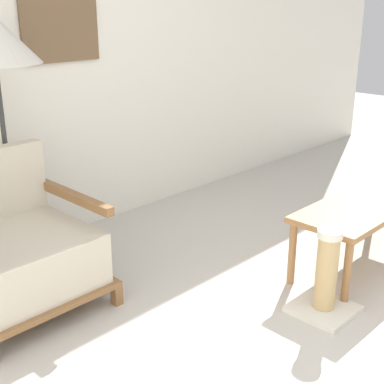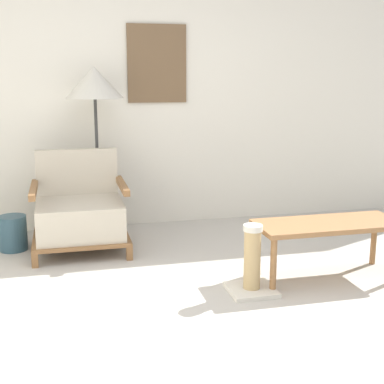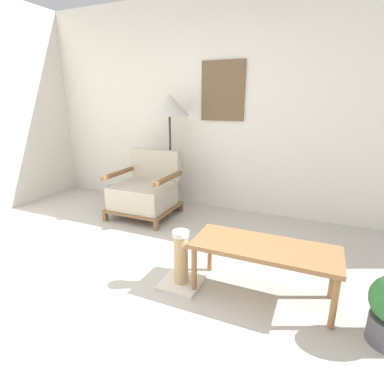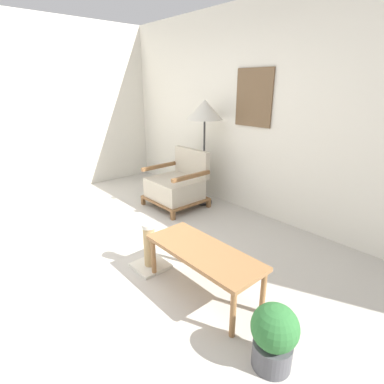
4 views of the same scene
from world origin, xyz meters
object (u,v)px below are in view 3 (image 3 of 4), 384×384
coffee_table (264,252)px  vase (116,197)px  scratching_post (181,265)px  armchair (145,192)px  floor_lamp (169,108)px

coffee_table → vase: bearing=152.1°
coffee_table → scratching_post: (-0.62, -0.13, -0.19)m
scratching_post → armchair: bearing=132.1°
armchair → coffee_table: bearing=-32.2°
armchair → coffee_table: size_ratio=0.77×
armchair → floor_lamp: size_ratio=0.54×
armchair → floor_lamp: 1.11m
coffee_table → vase: size_ratio=3.59×
floor_lamp → scratching_post: floor_lamp is taller
scratching_post → floor_lamp: bearing=119.8°
armchair → vase: (-0.56, 0.12, -0.17)m
armchair → floor_lamp: (0.19, 0.37, 1.03)m
armchair → vase: bearing=167.9°
floor_lamp → scratching_post: (0.90, -1.58, -1.17)m
coffee_table → scratching_post: scratching_post is taller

